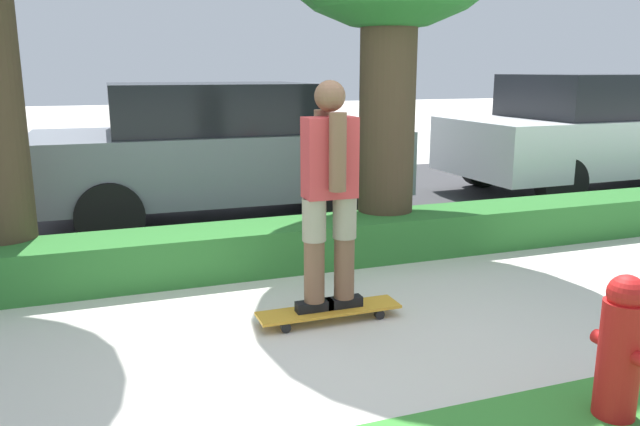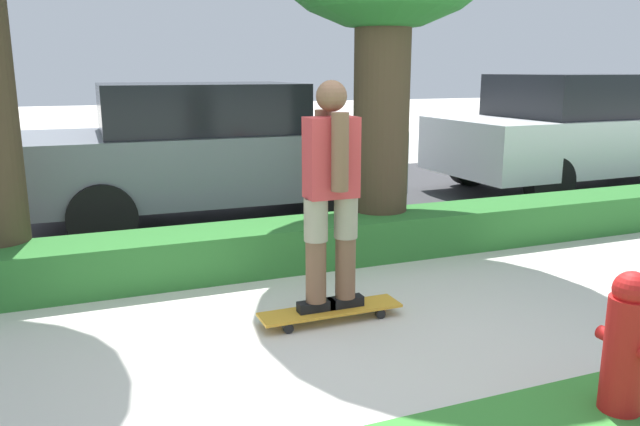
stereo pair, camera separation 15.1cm
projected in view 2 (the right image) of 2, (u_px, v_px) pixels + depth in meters
ground_plane at (357, 335)px, 4.13m from camera, size 60.00×60.00×0.00m
street_asphalt at (217, 208)px, 7.93m from camera, size 18.47×5.00×0.01m
hedge_row at (281, 246)px, 5.54m from camera, size 18.47×0.60×0.39m
skateboard at (331, 311)px, 4.36m from camera, size 1.02×0.24×0.09m
skater_person at (331, 192)px, 4.17m from camera, size 0.48×0.40×1.57m
parked_car_middle at (210, 151)px, 7.08m from camera, size 4.12×1.83×1.58m
parked_car_rear at (587, 131)px, 9.06m from camera, size 4.67×2.00×1.66m
fire_hydrant at (626, 343)px, 3.13m from camera, size 0.21×0.33×0.75m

